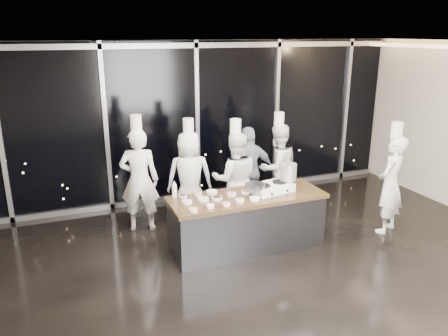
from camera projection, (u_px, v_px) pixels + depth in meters
The scene contains 15 objects.
ground at pixel (272, 275), 6.28m from camera, with size 9.00×9.00×0.00m, color black.
room_shell at pixel (290, 120), 5.68m from camera, with size 9.02×7.02×3.21m.
window_wall at pixel (197, 122), 8.86m from camera, with size 8.90×0.11×3.20m.
demo_counter at pixel (247, 222), 6.95m from camera, with size 2.46×0.86×0.90m.
stove at pixel (271, 188), 6.98m from camera, with size 0.73×0.53×0.14m.
frying_pan at pixel (254, 185), 6.77m from camera, with size 0.57×0.37×0.05m.
stock_pot at pixel (288, 172), 7.07m from camera, with size 0.27×0.27×0.27m, color #BDBEC0.
prep_bowls at pixel (220, 198), 6.64m from camera, with size 1.40×0.73×0.05m.
squeeze_bottle at pixel (174, 189), 6.70m from camera, with size 0.08×0.08×0.27m.
chef_far_left at pixel (139, 179), 7.49m from camera, with size 0.76×0.62×2.05m.
chef_left at pixel (190, 176), 7.87m from camera, with size 0.92×0.70×1.91m.
chef_center at pixel (235, 179), 7.71m from camera, with size 0.99×0.87×1.93m.
guest at pixel (249, 171), 8.19m from camera, with size 1.02×0.50×1.69m.
chef_right at pixel (277, 167), 8.40m from camera, with size 0.92×0.78×1.92m.
chef_side at pixel (390, 184), 7.42m from camera, with size 0.74×0.65×1.94m.
Camera 1 is at (-2.67, -4.91, 3.34)m, focal length 35.00 mm.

